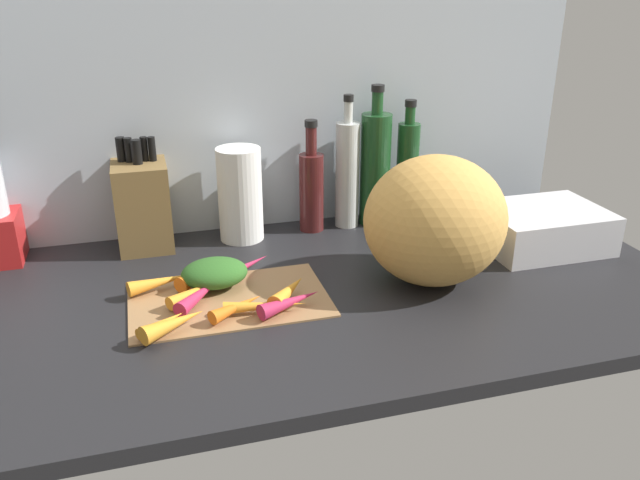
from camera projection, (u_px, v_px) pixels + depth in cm
name	position (u px, v px, depth cm)	size (l,w,h in cm)	color
ground_plane	(280.00, 297.00, 130.92)	(170.00, 80.00, 3.00)	black
wall_back	(241.00, 107.00, 152.70)	(170.00, 3.00, 60.00)	#ADB7C1
cutting_board	(229.00, 300.00, 125.92)	(38.64, 23.88, 0.80)	#997047
carrot_0	(289.00, 291.00, 124.92)	(3.37, 3.37, 12.21)	orange
carrot_1	(291.00, 302.00, 120.98)	(3.12, 3.12, 13.51)	#B2264C
carrot_2	(205.00, 288.00, 126.47)	(2.75, 2.75, 17.07)	orange
carrot_3	(202.00, 292.00, 124.64)	(2.98, 2.98, 15.49)	#B2264C
carrot_4	(162.00, 323.00, 114.52)	(2.26, 2.26, 10.27)	orange
carrot_5	(237.00, 307.00, 119.63)	(2.75, 2.75, 11.81)	orange
carrot_6	(200.00, 275.00, 131.29)	(3.40, 3.40, 11.60)	orange
carrot_7	(160.00, 282.00, 128.74)	(3.10, 3.10, 13.06)	orange
carrot_8	(174.00, 323.00, 113.24)	(3.55, 3.55, 12.55)	orange
carrot_9	(241.00, 269.00, 134.73)	(2.71, 2.71, 16.95)	#B2264C
carrot_10	(265.00, 306.00, 120.21)	(2.47, 2.47, 15.60)	orange
carrot_greens_pile	(214.00, 273.00, 129.46)	(13.46, 10.36, 5.70)	#2D6023
winter_squash	(435.00, 221.00, 129.58)	(29.33, 27.29, 26.80)	gold
knife_block	(143.00, 203.00, 147.69)	(12.05, 15.00, 25.79)	brown
paper_towel_roll	(240.00, 194.00, 151.38)	(10.49, 10.49, 22.42)	white
bottle_0	(311.00, 188.00, 156.96)	(6.08, 6.08, 27.67)	#471919
bottle_1	(347.00, 173.00, 158.46)	(5.92, 5.92, 33.11)	silver
bottle_2	(375.00, 168.00, 159.92)	(7.60, 7.60, 35.07)	#19421E
bottle_3	(407.00, 170.00, 162.46)	(5.60, 5.60, 31.08)	#19421E
dish_rack	(542.00, 228.00, 149.45)	(27.76, 21.27, 9.28)	silver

